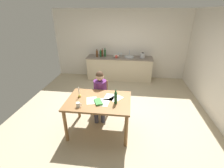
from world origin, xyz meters
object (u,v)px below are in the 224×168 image
at_px(chair_at_table, 101,96).
at_px(teacup_on_counter, 116,57).
at_px(sink_unit, 129,57).
at_px(stovetop_kettle, 143,55).
at_px(bottle_wine_red, 102,53).
at_px(bottle_sauce, 105,53).
at_px(book_magazine, 98,102).
at_px(wine_glass_by_kettle, 119,53).
at_px(dining_table, 99,104).
at_px(wine_bottle_on_table, 116,98).
at_px(mixing_bowl, 116,56).
at_px(bottle_vinegar, 100,54).
at_px(person_seated, 100,92).
at_px(candlestick, 79,94).
at_px(wine_glass_near_sink, 121,53).
at_px(bottle_oil, 97,54).
at_px(coffee_mug, 78,105).

height_order(chair_at_table, teacup_on_counter, teacup_on_counter).
bearing_deg(sink_unit, stovetop_kettle, -0.48).
height_order(bottle_wine_red, bottle_sauce, bottle_sauce).
relative_size(book_magazine, stovetop_kettle, 1.17).
bearing_deg(wine_glass_by_kettle, chair_at_table, -95.59).
bearing_deg(dining_table, wine_bottle_on_table, -13.88).
bearing_deg(bottle_sauce, stovetop_kettle, -1.15).
distance_m(wine_bottle_on_table, bottle_wine_red, 3.29).
distance_m(mixing_bowl, wine_glass_by_kettle, 0.21).
distance_m(bottle_vinegar, bottle_wine_red, 0.08).
bearing_deg(person_seated, chair_at_table, 95.49).
bearing_deg(candlestick, person_seated, 54.39).
bearing_deg(bottle_vinegar, wine_glass_near_sink, 12.55).
height_order(dining_table, mixing_bowl, mixing_bowl).
distance_m(chair_at_table, teacup_on_counter, 2.26).
bearing_deg(person_seated, bottle_oil, 103.34).
height_order(bottle_oil, mixing_bowl, bottle_oil).
xyz_separation_m(book_magazine, stovetop_kettle, (1.05, 3.18, 0.19)).
distance_m(candlestick, bottle_wine_red, 3.02).
distance_m(sink_unit, mixing_bowl, 0.50).
bearing_deg(stovetop_kettle, wine_glass_by_kettle, 170.67).
xyz_separation_m(coffee_mug, stovetop_kettle, (1.40, 3.39, 0.16)).
bearing_deg(bottle_oil, bottle_vinegar, 19.11).
distance_m(dining_table, bottle_wine_red, 3.14).
bearing_deg(person_seated, candlestick, -125.61).
relative_size(candlestick, bottle_vinegar, 0.89).
bearing_deg(sink_unit, wine_glass_near_sink, 155.50).
bearing_deg(wine_glass_near_sink, dining_table, -94.42).
height_order(person_seated, stovetop_kettle, person_seated).
bearing_deg(chair_at_table, bottle_wine_red, 98.90).
relative_size(dining_table, sink_unit, 3.74).
distance_m(coffee_mug, bottle_oil, 3.34).
relative_size(wine_glass_near_sink, teacup_on_counter, 1.28).
height_order(chair_at_table, sink_unit, sink_unit).
bearing_deg(wine_glass_near_sink, coffee_mug, -99.46).
xyz_separation_m(person_seated, candlestick, (-0.35, -0.49, 0.17)).
xyz_separation_m(bottle_sauce, wine_glass_by_kettle, (0.51, 0.12, -0.03)).
height_order(coffee_mug, wine_glass_near_sink, wine_glass_near_sink).
height_order(person_seated, sink_unit, person_seated).
bearing_deg(candlestick, dining_table, -9.69).
bearing_deg(sink_unit, person_seated, -104.57).
height_order(person_seated, wine_glass_near_sink, person_seated).
xyz_separation_m(stovetop_kettle, wine_glass_near_sink, (-0.81, 0.15, 0.01)).
bearing_deg(candlestick, stovetop_kettle, 63.45).
height_order(bottle_oil, teacup_on_counter, bottle_oil).
xyz_separation_m(person_seated, teacup_on_counter, (0.17, 2.36, 0.27)).
relative_size(dining_table, chair_at_table, 1.55).
xyz_separation_m(bottle_vinegar, bottle_wine_red, (0.07, 0.03, 0.02)).
bearing_deg(chair_at_table, mixing_bowl, 85.70).
height_order(mixing_bowl, wine_glass_near_sink, wine_glass_near_sink).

